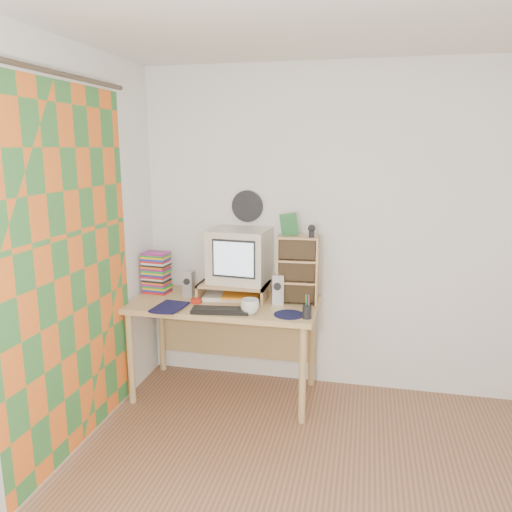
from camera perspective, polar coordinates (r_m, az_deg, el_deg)
The scene contains 20 objects.
back_wall at distance 3.87m, azimuth 12.61°, elevation 2.61°, with size 3.50×3.50×0.00m, color white.
left_wall at distance 2.78m, azimuth -26.70°, elevation -2.22°, with size 3.50×3.50×0.00m, color white.
curtain at distance 3.15m, azimuth -20.50°, elevation -1.94°, with size 2.20×2.20×0.00m, color orange.
wall_disc at distance 3.93m, azimuth -0.99°, elevation 5.71°, with size 0.25×0.25×0.02m, color black.
desk at distance 3.87m, azimuth -3.40°, elevation -6.82°, with size 1.40×0.70×0.75m.
monitor_riser at distance 3.82m, azimuth -2.57°, elevation -3.46°, with size 0.52×0.30×0.12m.
crt_monitor at distance 3.80m, azimuth -1.92°, elevation 0.02°, with size 0.43×0.43×0.41m, color beige.
speaker_left at distance 3.89m, azimuth -7.71°, elevation -3.19°, with size 0.08×0.08×0.20m, color #B8B8BD.
speaker_right at distance 3.68m, azimuth 2.58°, elevation -3.81°, with size 0.08×0.08×0.22m, color #B8B8BD.
keyboard at distance 3.53m, azimuth -4.09°, elevation -6.23°, with size 0.40×0.13×0.03m, color black.
dvd_stack at distance 4.04m, azimuth -11.34°, elevation -2.16°, with size 0.20×0.14×0.28m, color brown, non-canonical shape.
cd_rack at distance 3.69m, azimuth 4.77°, elevation -1.56°, with size 0.30×0.16×0.50m, color tan.
mug at distance 3.48m, azimuth -0.70°, elevation -5.80°, with size 0.13×0.13×0.10m, color silver.
diary at distance 3.69m, azimuth -11.23°, elevation -5.42°, with size 0.24×0.18×0.05m, color #10103B.
mousepad at distance 3.48m, azimuth 3.80°, elevation -6.70°, with size 0.21×0.21×0.00m, color black.
pen_cup at distance 3.40m, azimuth 5.85°, elevation -6.09°, with size 0.06×0.06×0.13m, color black, non-canonical shape.
papers at distance 3.84m, azimuth -2.82°, elevation -4.54°, with size 0.32×0.23×0.04m, color white, non-canonical shape.
red_box at distance 3.74m, azimuth -6.84°, elevation -5.13°, with size 0.07×0.05×0.04m, color #B22113.
game_box at distance 3.65m, azimuth 3.81°, elevation 3.61°, with size 0.12×0.03×0.16m, color #195925.
webcam at distance 3.58m, azimuth 6.37°, elevation 2.85°, with size 0.06×0.06×0.09m, color black, non-canonical shape.
Camera 1 is at (-0.01, -2.07, 1.88)m, focal length 35.00 mm.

